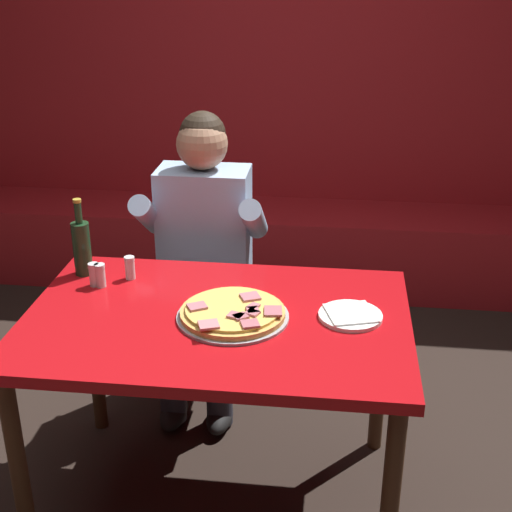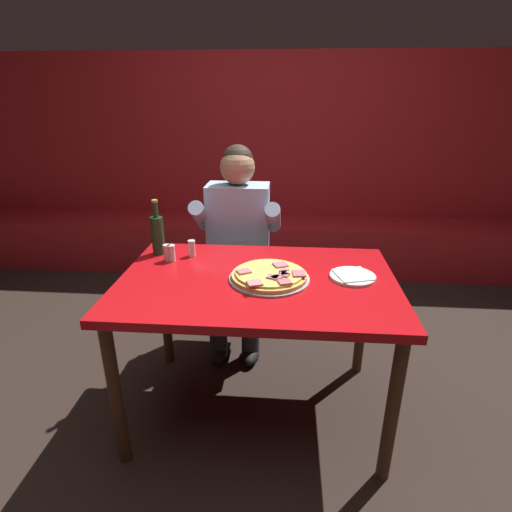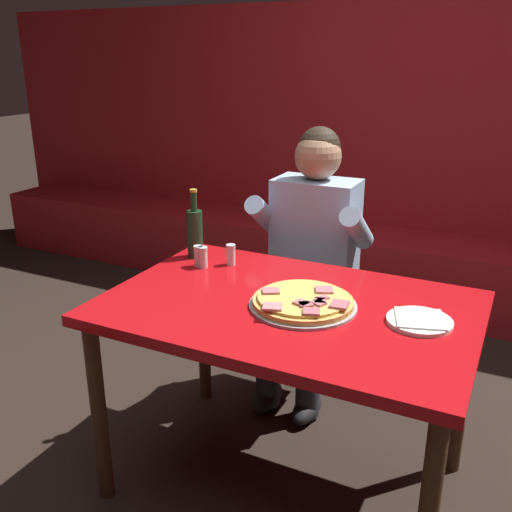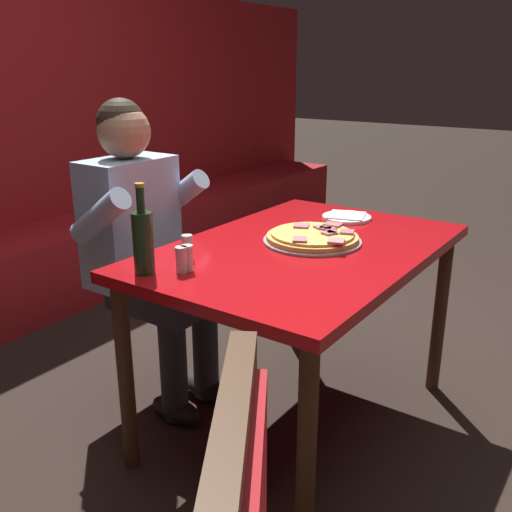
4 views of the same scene
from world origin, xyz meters
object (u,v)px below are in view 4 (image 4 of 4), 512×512
at_px(shaker_oregano, 181,261).
at_px(beer_bottle, 143,240).
at_px(main_dining_table, 302,268).
at_px(shaker_parmesan, 187,248).
at_px(pizza, 313,237).
at_px(plate_white_paper, 347,217).
at_px(diner_seated_blue_shirt, 146,242).
at_px(shaker_black_pepper, 187,259).

bearing_deg(shaker_oregano, beer_bottle, 127.64).
xyz_separation_m(main_dining_table, shaker_parmesan, (-0.36, 0.25, 0.13)).
distance_m(pizza, plate_white_paper, 0.38).
bearing_deg(shaker_parmesan, pizza, -31.39).
height_order(beer_bottle, shaker_oregano, beer_bottle).
xyz_separation_m(main_dining_table, diner_seated_blue_shirt, (-0.17, 0.64, 0.03)).
distance_m(beer_bottle, shaker_parmesan, 0.20).
bearing_deg(beer_bottle, shaker_oregano, -52.36).
distance_m(pizza, shaker_parmesan, 0.49).
relative_size(beer_bottle, shaker_oregano, 3.40).
height_order(shaker_oregano, shaker_parmesan, same).
xyz_separation_m(main_dining_table, shaker_black_pepper, (-0.45, 0.17, 0.13)).
relative_size(plate_white_paper, shaker_oregano, 2.44).
distance_m(plate_white_paper, diner_seated_blue_shirt, 0.86).
distance_m(shaker_black_pepper, diner_seated_blue_shirt, 0.55).
xyz_separation_m(main_dining_table, plate_white_paper, (0.44, 0.04, 0.09)).
distance_m(plate_white_paper, shaker_black_pepper, 0.89).
bearing_deg(shaker_black_pepper, main_dining_table, -20.79).
relative_size(main_dining_table, shaker_oregano, 14.78).
bearing_deg(shaker_oregano, main_dining_table, -20.28).
relative_size(shaker_oregano, diner_seated_blue_shirt, 0.07).
relative_size(pizza, plate_white_paper, 1.76).
bearing_deg(main_dining_table, pizza, -8.49).
bearing_deg(pizza, beer_bottle, 155.33).
distance_m(main_dining_table, plate_white_paper, 0.45).
xyz_separation_m(shaker_oregano, shaker_parmesan, (0.11, 0.07, 0.00)).
bearing_deg(main_dining_table, shaker_black_pepper, 159.21).
height_order(pizza, shaker_oregano, shaker_oregano).
height_order(pizza, beer_bottle, beer_bottle).
bearing_deg(shaker_oregano, plate_white_paper, -8.40).
relative_size(plate_white_paper, beer_bottle, 0.72).
relative_size(main_dining_table, beer_bottle, 4.35).
xyz_separation_m(pizza, shaker_black_pepper, (-0.50, 0.18, 0.02)).
xyz_separation_m(pizza, beer_bottle, (-0.60, 0.28, 0.09)).
relative_size(plate_white_paper, shaker_black_pepper, 2.44).
bearing_deg(diner_seated_blue_shirt, shaker_parmesan, -115.28).
xyz_separation_m(beer_bottle, shaker_oregano, (0.07, -0.09, -0.07)).
height_order(beer_bottle, diner_seated_blue_shirt, diner_seated_blue_shirt).
distance_m(shaker_parmesan, shaker_black_pepper, 0.12).
bearing_deg(shaker_parmesan, beer_bottle, 173.54).
relative_size(pizza, diner_seated_blue_shirt, 0.29).
bearing_deg(diner_seated_blue_shirt, beer_bottle, -134.57).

